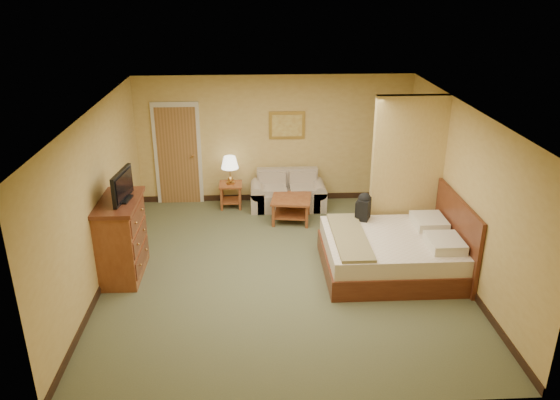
{
  "coord_description": "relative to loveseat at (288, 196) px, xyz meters",
  "views": [
    {
      "loc": [
        -0.44,
        -7.63,
        4.35
      ],
      "look_at": [
        -0.01,
        0.6,
        0.97
      ],
      "focal_mm": 35.0,
      "sensor_mm": 36.0,
      "label": 1
    }
  ],
  "objects": [
    {
      "name": "ceiling",
      "position": [
        -0.25,
        -2.57,
        2.35
      ],
      "size": [
        6.0,
        6.0,
        0.0
      ],
      "primitive_type": "plane",
      "rotation": [
        3.14,
        0.0,
        0.0
      ],
      "color": "white",
      "rests_on": "back_wall"
    },
    {
      "name": "table_lamp",
      "position": [
        -1.15,
        0.08,
        0.69
      ],
      "size": [
        0.34,
        0.34,
        0.57
      ],
      "color": "#B78743",
      "rests_on": "side_table"
    },
    {
      "name": "wall_picture",
      "position": [
        0.0,
        0.41,
        1.35
      ],
      "size": [
        0.72,
        0.04,
        0.56
      ],
      "color": "#B78E3F",
      "rests_on": "back_wall"
    },
    {
      "name": "dresser",
      "position": [
        -2.73,
        -2.57,
        0.39
      ],
      "size": [
        0.62,
        1.18,
        1.26
      ],
      "color": "brown",
      "rests_on": "floor"
    },
    {
      "name": "backpack",
      "position": [
        1.13,
        -1.97,
        0.6
      ],
      "size": [
        0.28,
        0.32,
        0.47
      ],
      "rotation": [
        0.0,
        0.0,
        -0.42
      ],
      "color": "black",
      "rests_on": "bed"
    },
    {
      "name": "left_wall",
      "position": [
        -3.0,
        -2.57,
        1.05
      ],
      "size": [
        0.02,
        6.0,
        2.6
      ],
      "primitive_type": "cube",
      "color": "tan",
      "rests_on": "floor"
    },
    {
      "name": "floor",
      "position": [
        -0.25,
        -2.57,
        -0.25
      ],
      "size": [
        6.0,
        6.0,
        0.0
      ],
      "primitive_type": "plane",
      "color": "#545839",
      "rests_on": "ground"
    },
    {
      "name": "side_table",
      "position": [
        -1.15,
        0.08,
        0.08
      ],
      "size": [
        0.46,
        0.46,
        0.5
      ],
      "color": "brown",
      "rests_on": "floor"
    },
    {
      "name": "bed",
      "position": [
        1.56,
        -2.67,
        0.08
      ],
      "size": [
        2.21,
        1.88,
        1.21
      ],
      "color": "#502112",
      "rests_on": "floor"
    },
    {
      "name": "partition",
      "position": [
        1.9,
        -1.64,
        1.05
      ],
      "size": [
        1.2,
        0.15,
        2.6
      ],
      "primitive_type": "cube",
      "color": "tan",
      "rests_on": "floor"
    },
    {
      "name": "loveseat",
      "position": [
        0.0,
        0.0,
        0.0
      ],
      "size": [
        1.5,
        0.7,
        0.76
      ],
      "color": "tan",
      "rests_on": "floor"
    },
    {
      "name": "tv",
      "position": [
        -2.63,
        -2.57,
        1.23
      ],
      "size": [
        0.23,
        0.75,
        0.46
      ],
      "rotation": [
        0.0,
        0.0,
        -0.12
      ],
      "color": "black",
      "rests_on": "dresser"
    },
    {
      "name": "coffee_table",
      "position": [
        0.02,
        -0.66,
        0.09
      ],
      "size": [
        0.83,
        0.83,
        0.47
      ],
      "rotation": [
        0.0,
        0.0,
        -0.15
      ],
      "color": "brown",
      "rests_on": "floor"
    },
    {
      "name": "right_wall",
      "position": [
        2.5,
        -2.57,
        1.05
      ],
      "size": [
        0.02,
        6.0,
        2.6
      ],
      "primitive_type": "cube",
      "color": "tan",
      "rests_on": "floor"
    },
    {
      "name": "baseboard",
      "position": [
        -0.25,
        0.42,
        -0.19
      ],
      "size": [
        5.5,
        0.02,
        0.12
      ],
      "primitive_type": "cube",
      "color": "black",
      "rests_on": "floor"
    },
    {
      "name": "back_wall",
      "position": [
        -0.25,
        0.43,
        1.05
      ],
      "size": [
        5.5,
        0.02,
        2.6
      ],
      "primitive_type": "cube",
      "color": "tan",
      "rests_on": "floor"
    },
    {
      "name": "door",
      "position": [
        -2.2,
        0.4,
        0.79
      ],
      "size": [
        0.94,
        0.16,
        2.1
      ],
      "color": "beige",
      "rests_on": "floor"
    }
  ]
}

